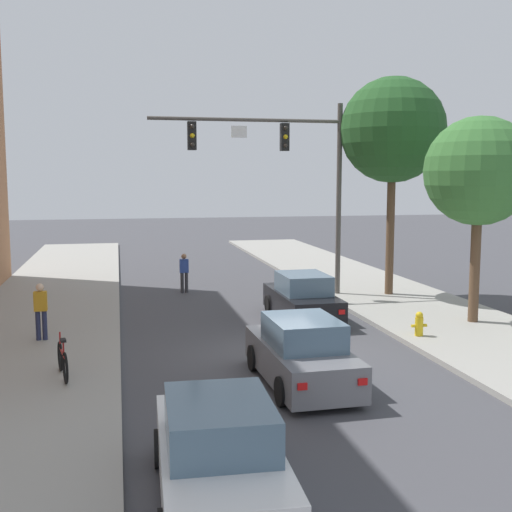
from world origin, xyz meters
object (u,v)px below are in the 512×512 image
(pedestrian_sidewalk_left_walker, at_px, (41,309))
(pedestrian_crossing_road, at_px, (184,271))
(car_third_white, at_px, (219,456))
(fire_hydrant, at_px, (419,324))
(street_tree_second, at_px, (393,131))
(car_following_grey, at_px, (301,354))
(bicycle_leaning, at_px, (63,361))
(street_tree_nearest, at_px, (479,172))
(traffic_signal_mast, at_px, (286,162))
(car_lead_black, at_px, (302,299))

(pedestrian_sidewalk_left_walker, height_order, pedestrian_crossing_road, pedestrian_sidewalk_left_walker)
(pedestrian_crossing_road, bearing_deg, car_third_white, -94.20)
(pedestrian_crossing_road, xyz_separation_m, fire_hydrant, (5.95, -9.40, -0.41))
(street_tree_second, bearing_deg, car_following_grey, -123.67)
(bicycle_leaning, bearing_deg, pedestrian_sidewalk_left_walker, 103.30)
(pedestrian_sidewalk_left_walker, xyz_separation_m, fire_hydrant, (10.81, -1.84, -0.56))
(car_third_white, relative_size, street_tree_nearest, 0.66)
(traffic_signal_mast, height_order, car_third_white, traffic_signal_mast)
(fire_hydrant, bearing_deg, traffic_signal_mast, 107.04)
(car_following_grey, xyz_separation_m, street_tree_nearest, (7.10, 4.53, 4.24))
(street_tree_second, bearing_deg, car_third_white, -122.02)
(traffic_signal_mast, relative_size, car_following_grey, 1.76)
(car_third_white, relative_size, pedestrian_crossing_road, 2.62)
(fire_hydrant, xyz_separation_m, street_tree_nearest, (2.58, 1.38, 4.45))
(car_lead_black, height_order, street_tree_nearest, street_tree_nearest)
(street_tree_nearest, distance_m, street_tree_second, 5.49)
(bicycle_leaning, height_order, street_tree_second, street_tree_second)
(fire_hydrant, bearing_deg, bicycle_leaning, -169.29)
(pedestrian_sidewalk_left_walker, distance_m, street_tree_second, 14.70)
(street_tree_second, bearing_deg, pedestrian_crossing_road, 160.42)
(car_third_white, relative_size, pedestrian_sidewalk_left_walker, 2.62)
(traffic_signal_mast, height_order, pedestrian_crossing_road, traffic_signal_mast)
(car_lead_black, distance_m, street_tree_nearest, 6.97)
(street_tree_second, bearing_deg, traffic_signal_mast, 172.49)
(traffic_signal_mast, bearing_deg, pedestrian_crossing_road, 148.93)
(pedestrian_crossing_road, relative_size, street_tree_nearest, 0.25)
(street_tree_nearest, xyz_separation_m, street_tree_second, (-0.62, 5.20, 1.63))
(pedestrian_crossing_road, relative_size, bicycle_leaning, 0.94)
(traffic_signal_mast, height_order, pedestrian_sidewalk_left_walker, traffic_signal_mast)
(car_lead_black, distance_m, fire_hydrant, 4.25)
(car_lead_black, relative_size, pedestrian_sidewalk_left_walker, 2.59)
(traffic_signal_mast, height_order, car_lead_black, traffic_signal_mast)
(pedestrian_crossing_road, xyz_separation_m, street_tree_nearest, (8.52, -8.02, 4.05))
(pedestrian_crossing_road, xyz_separation_m, bicycle_leaning, (-3.98, -11.27, -0.37))
(bicycle_leaning, relative_size, street_tree_second, 0.21)
(car_third_white, height_order, pedestrian_crossing_road, pedestrian_crossing_road)
(pedestrian_crossing_road, bearing_deg, car_lead_black, -60.97)
(car_lead_black, xyz_separation_m, street_tree_nearest, (5.17, -1.98, 4.24))
(car_following_grey, bearing_deg, fire_hydrant, 34.86)
(pedestrian_sidewalk_left_walker, xyz_separation_m, street_tree_nearest, (13.39, -0.46, 3.90))
(traffic_signal_mast, height_order, car_following_grey, traffic_signal_mast)
(car_third_white, relative_size, street_tree_second, 0.50)
(bicycle_leaning, relative_size, fire_hydrant, 2.43)
(bicycle_leaning, bearing_deg, car_third_white, -66.62)
(car_following_grey, distance_m, bicycle_leaning, 5.56)
(pedestrian_sidewalk_left_walker, bearing_deg, car_following_grey, -38.43)
(car_lead_black, bearing_deg, street_tree_nearest, -20.92)
(bicycle_leaning, xyz_separation_m, street_tree_second, (11.89, 8.46, 6.05))
(car_following_grey, height_order, fire_hydrant, car_following_grey)
(car_lead_black, height_order, fire_hydrant, car_lead_black)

